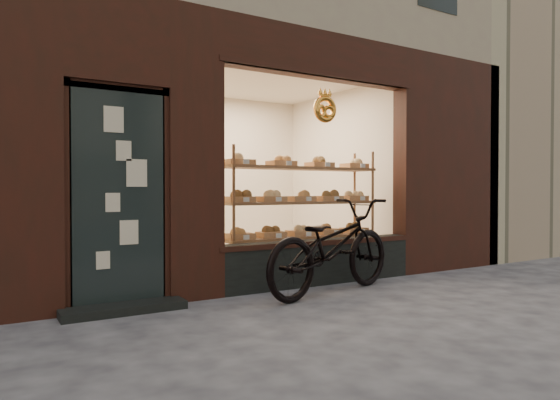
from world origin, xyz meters
TOP-DOWN VIEW (x-y plane):
  - ground at (0.00, 0.00)m, footprint 90.00×90.00m
  - neighbor_right at (9.60, 5.50)m, footprint 12.00×7.00m
  - display_shelf at (0.45, 2.55)m, footprint 2.20×0.45m
  - bicycle at (0.22, 1.58)m, footprint 2.14×1.17m

SIDE VIEW (x-z plane):
  - ground at x=0.00m, z-range 0.00..0.00m
  - bicycle at x=0.22m, z-range 0.00..1.07m
  - display_shelf at x=0.45m, z-range 0.01..1.71m
  - neighbor_right at x=9.60m, z-range 0.00..9.00m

